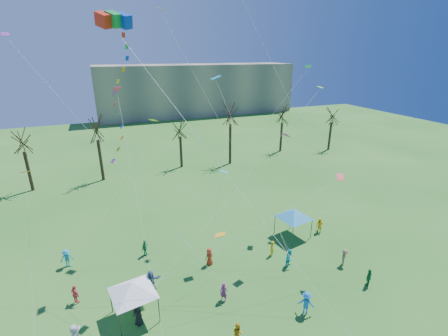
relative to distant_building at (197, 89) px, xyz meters
name	(u,v)px	position (x,y,z in m)	size (l,w,h in m)	color
distant_building	(197,89)	(0.00, 0.00, 0.00)	(60.00, 14.00, 15.00)	gray
bare_tree_row	(154,130)	(-21.84, -47.04, -0.45)	(69.19, 8.58, 11.02)	black
big_box_kite	(125,102)	(-27.91, -74.53, 8.01)	(6.55, 7.54, 24.30)	red
canopy_tent_white	(132,288)	(-28.96, -76.59, -4.82)	(4.16, 4.16, 3.16)	#3F3F44
canopy_tent_blue	(294,214)	(-12.00, -71.63, -4.86)	(4.08, 4.08, 3.11)	#3F3F44
festival_crowd	(203,283)	(-23.47, -76.04, -6.64)	(26.66, 13.95, 1.85)	red
small_kites_aloft	(210,118)	(-21.01, -71.31, 5.87)	(28.63, 17.02, 33.15)	orange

